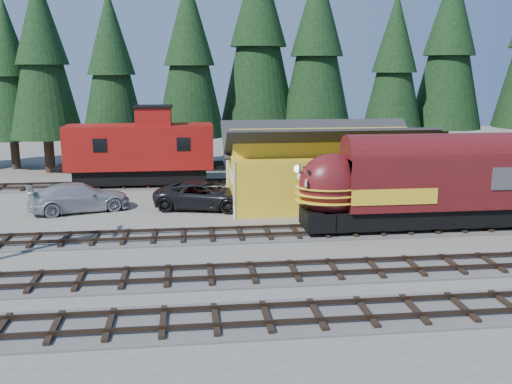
{
  "coord_description": "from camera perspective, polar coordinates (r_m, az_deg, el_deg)",
  "views": [
    {
      "loc": [
        -8.57,
        -24.95,
        8.6
      ],
      "look_at": [
        -5.13,
        4.0,
        2.35
      ],
      "focal_mm": 40.0,
      "sensor_mm": 36.0,
      "label": 1
    }
  ],
  "objects": [
    {
      "name": "pickup_truck_b",
      "position": [
        36.96,
        -17.25,
        -0.51
      ],
      "size": [
        6.54,
        4.18,
        1.76
      ],
      "primitive_type": "imported",
      "rotation": [
        0.0,
        0.0,
        1.87
      ],
      "color": "#ADAFB5",
      "rests_on": "ground"
    },
    {
      "name": "track_spur",
      "position": [
        43.82,
        -8.51,
        0.72
      ],
      "size": [
        32.0,
        3.2,
        0.33
      ],
      "color": "#4C4947",
      "rests_on": "ground"
    },
    {
      "name": "depot",
      "position": [
        36.91,
        6.74,
        3.23
      ],
      "size": [
        12.8,
        7.0,
        5.3
      ],
      "color": "yellow",
      "rests_on": "ground"
    },
    {
      "name": "caboose",
      "position": [
        43.49,
        -11.42,
        4.13
      ],
      "size": [
        10.77,
        3.12,
        5.6
      ],
      "color": "black",
      "rests_on": "ground"
    },
    {
      "name": "pickup_truck_a",
      "position": [
        36.09,
        -5.23,
        -0.34
      ],
      "size": [
        6.66,
        4.2,
        1.72
      ],
      "primitive_type": "imported",
      "rotation": [
        0.0,
        0.0,
        1.34
      ],
      "color": "black",
      "rests_on": "ground"
    },
    {
      "name": "ground",
      "position": [
        27.75,
        11.64,
        -6.22
      ],
      "size": [
        120.0,
        120.0,
        0.0
      ],
      "primitive_type": "plane",
      "color": "#6B665B",
      "rests_on": "ground"
    },
    {
      "name": "locomotive",
      "position": [
        32.19,
        16.44,
        0.42
      ],
      "size": [
        14.67,
        2.92,
        3.99
      ],
      "color": "black",
      "rests_on": "ground"
    },
    {
      "name": "conifer_backdrop",
      "position": [
        51.45,
        11.17,
        13.56
      ],
      "size": [
        80.33,
        23.68,
        16.85
      ],
      "color": "black",
      "rests_on": "ground"
    }
  ]
}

